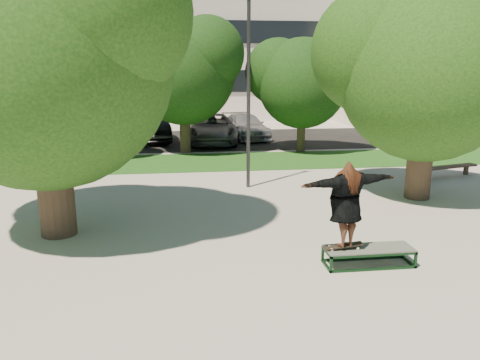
{
  "coord_description": "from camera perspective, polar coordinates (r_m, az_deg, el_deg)",
  "views": [
    {
      "loc": [
        -1.23,
        -10.18,
        3.91
      ],
      "look_at": [
        0.16,
        0.6,
        1.31
      ],
      "focal_mm": 35.0,
      "sensor_mm": 36.0,
      "label": 1
    }
  ],
  "objects": [
    {
      "name": "car_grey",
      "position": [
        25.29,
        -3.38,
        6.28
      ],
      "size": [
        2.94,
        5.68,
        1.53
      ],
      "primitive_type": "imported",
      "rotation": [
        0.0,
        0.0,
        -0.07
      ],
      "color": "#5D5D62",
      "rests_on": "asphalt_strip"
    },
    {
      "name": "skater_rig",
      "position": [
        9.43,
        12.79,
        -2.9
      ],
      "size": [
        2.19,
        1.08,
        1.8
      ],
      "rotation": [
        0.0,
        0.0,
        3.39
      ],
      "color": "white",
      "rests_on": "grind_box"
    },
    {
      "name": "car_silver_b",
      "position": [
        26.91,
        0.65,
        6.54
      ],
      "size": [
        2.67,
        4.93,
        1.36
      ],
      "primitive_type": "imported",
      "rotation": [
        0.0,
        0.0,
        0.17
      ],
      "color": "#AEAEB3",
      "rests_on": "asphalt_strip"
    },
    {
      "name": "car_silver_a",
      "position": [
        25.57,
        -18.9,
        5.43
      ],
      "size": [
        2.14,
        4.09,
        1.33
      ],
      "primitive_type": "imported",
      "rotation": [
        0.0,
        0.0,
        0.15
      ],
      "color": "#B0B1B5",
      "rests_on": "asphalt_strip"
    },
    {
      "name": "tree_left",
      "position": [
        11.7,
        -23.33,
        14.9
      ],
      "size": [
        6.96,
        5.95,
        7.12
      ],
      "color": "#38281E",
      "rests_on": "ground"
    },
    {
      "name": "bench",
      "position": [
        18.87,
        23.89,
        1.37
      ],
      "size": [
        2.65,
        1.01,
        0.41
      ],
      "rotation": [
        0.0,
        0.0,
        0.25
      ],
      "color": "brown",
      "rests_on": "ground"
    },
    {
      "name": "side_building",
      "position": [
        37.49,
        24.14,
        12.44
      ],
      "size": [
        15.0,
        10.0,
        8.0
      ],
      "primitive_type": "cube",
      "color": "beige",
      "rests_on": "ground"
    },
    {
      "name": "asphalt_strip",
      "position": [
        26.5,
        -4.6,
        4.92
      ],
      "size": [
        40.0,
        8.0,
        0.01
      ],
      "primitive_type": "cube",
      "color": "black",
      "rests_on": "ground"
    },
    {
      "name": "car_dark",
      "position": [
        26.36,
        -10.77,
        6.43
      ],
      "size": [
        2.4,
        5.05,
        1.6
      ],
      "primitive_type": "imported",
      "rotation": [
        0.0,
        0.0,
        0.15
      ],
      "color": "black",
      "rests_on": "asphalt_strip"
    },
    {
      "name": "bg_tree_right",
      "position": [
        22.48,
        7.44,
        12.26
      ],
      "size": [
        5.04,
        4.31,
        5.43
      ],
      "color": "#38281E",
      "rests_on": "ground"
    },
    {
      "name": "ground",
      "position": [
        10.98,
        -0.42,
        -7.43
      ],
      "size": [
        120.0,
        120.0,
        0.0
      ],
      "primitive_type": "plane",
      "color": "#9D9890",
      "rests_on": "ground"
    },
    {
      "name": "bg_tree_left",
      "position": [
        21.92,
        -21.94,
        12.03
      ],
      "size": [
        5.28,
        4.51,
        5.77
      ],
      "color": "#38281E",
      "rests_on": "ground"
    },
    {
      "name": "tree_right",
      "position": [
        15.07,
        21.58,
        13.23
      ],
      "size": [
        6.24,
        5.33,
        6.51
      ],
      "color": "#38281E",
      "rests_on": "ground"
    },
    {
      "name": "office_building",
      "position": [
        42.37,
        -8.81,
        18.83
      ],
      "size": [
        30.0,
        14.12,
        16.0
      ],
      "color": "silver",
      "rests_on": "ground"
    },
    {
      "name": "grass_strip",
      "position": [
        20.19,
        -0.85,
        2.3
      ],
      "size": [
        30.0,
        4.0,
        0.02
      ],
      "primitive_type": "cube",
      "color": "#1B4A15",
      "rests_on": "ground"
    },
    {
      "name": "grind_box",
      "position": [
        9.98,
        15.39,
        -8.95
      ],
      "size": [
        1.8,
        0.6,
        0.38
      ],
      "color": "black",
      "rests_on": "ground"
    },
    {
      "name": "bg_tree_mid",
      "position": [
        22.26,
        -7.13,
        13.62
      ],
      "size": [
        5.76,
        4.92,
        6.24
      ],
      "color": "#38281E",
      "rests_on": "ground"
    },
    {
      "name": "lamppost",
      "position": [
        15.36,
        1.04,
        10.61
      ],
      "size": [
        0.25,
        0.15,
        6.11
      ],
      "color": "#2D2D30",
      "rests_on": "ground"
    }
  ]
}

